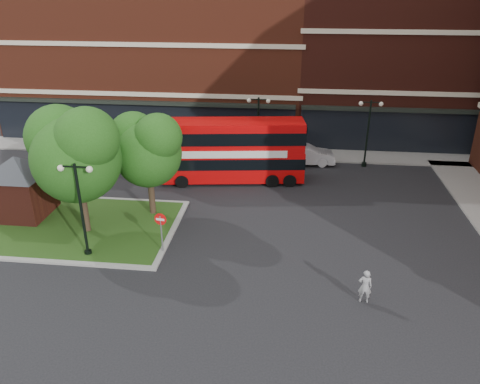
# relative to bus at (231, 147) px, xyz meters

# --- Properties ---
(ground) EXTENTS (120.00, 120.00, 0.00)m
(ground) POSITION_rel_bus_xyz_m (-0.47, -10.68, -2.46)
(ground) COLOR black
(ground) RESTS_ON ground
(pavement_far) EXTENTS (44.00, 3.00, 0.12)m
(pavement_far) POSITION_rel_bus_xyz_m (-0.47, 5.82, -2.40)
(pavement_far) COLOR slate
(pavement_far) RESTS_ON ground
(terrace_far_left) EXTENTS (26.00, 12.00, 14.00)m
(terrace_far_left) POSITION_rel_bus_xyz_m (-8.47, 13.32, 4.54)
(terrace_far_left) COLOR maroon
(terrace_far_left) RESTS_ON ground
(terrace_far_right) EXTENTS (18.00, 12.00, 16.00)m
(terrace_far_right) POSITION_rel_bus_xyz_m (13.53, 13.32, 5.54)
(terrace_far_right) COLOR #471911
(terrace_far_right) RESTS_ON ground
(traffic_island) EXTENTS (12.60, 7.60, 0.15)m
(traffic_island) POSITION_rel_bus_xyz_m (-8.47, -7.68, -2.39)
(traffic_island) COLOR gray
(traffic_island) RESTS_ON ground
(kiosk) EXTENTS (6.51, 6.51, 3.60)m
(kiosk) POSITION_rel_bus_xyz_m (-11.47, -6.68, -0.14)
(kiosk) COLOR #471911
(kiosk) RESTS_ON traffic_island
(tree_island_west) EXTENTS (5.40, 4.71, 7.21)m
(tree_island_west) POSITION_rel_bus_xyz_m (-7.07, -8.10, 2.33)
(tree_island_west) COLOR #2D2116
(tree_island_west) RESTS_ON ground
(tree_island_east) EXTENTS (4.46, 3.90, 6.29)m
(tree_island_east) POSITION_rel_bus_xyz_m (-4.05, -5.62, 1.78)
(tree_island_east) COLOR #2D2116
(tree_island_east) RESTS_ON ground
(lamp_island) EXTENTS (1.72, 0.36, 5.00)m
(lamp_island) POSITION_rel_bus_xyz_m (-5.97, -10.48, 0.37)
(lamp_island) COLOR black
(lamp_island) RESTS_ON ground
(lamp_far_left) EXTENTS (1.72, 0.36, 5.00)m
(lamp_far_left) POSITION_rel_bus_xyz_m (1.53, 3.82, 0.37)
(lamp_far_left) COLOR black
(lamp_far_left) RESTS_ON ground
(lamp_far_right) EXTENTS (1.72, 0.36, 5.00)m
(lamp_far_right) POSITION_rel_bus_xyz_m (9.53, 3.82, 0.37)
(lamp_far_right) COLOR black
(lamp_far_right) RESTS_ON ground
(bus) EXTENTS (10.02, 3.49, 3.75)m
(bus) POSITION_rel_bus_xyz_m (0.00, 0.00, 0.00)
(bus) COLOR #C00709
(bus) RESTS_ON ground
(woman) EXTENTS (0.61, 0.43, 1.60)m
(woman) POSITION_rel_bus_xyz_m (7.44, -12.71, -1.66)
(woman) COLOR gray
(woman) RESTS_ON ground
(car_silver) EXTENTS (4.31, 1.92, 1.44)m
(car_silver) POSITION_rel_bus_xyz_m (-3.61, 5.32, -1.74)
(car_silver) COLOR #AEB1B6
(car_silver) RESTS_ON ground
(car_white) EXTENTS (4.70, 1.96, 1.51)m
(car_white) POSITION_rel_bus_xyz_m (5.03, 3.82, -1.70)
(car_white) COLOR white
(car_white) RESTS_ON ground
(no_entry_sign) EXTENTS (0.63, 0.15, 2.27)m
(no_entry_sign) POSITION_rel_bus_xyz_m (-2.27, -9.81, -0.84)
(no_entry_sign) COLOR slate
(no_entry_sign) RESTS_ON ground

